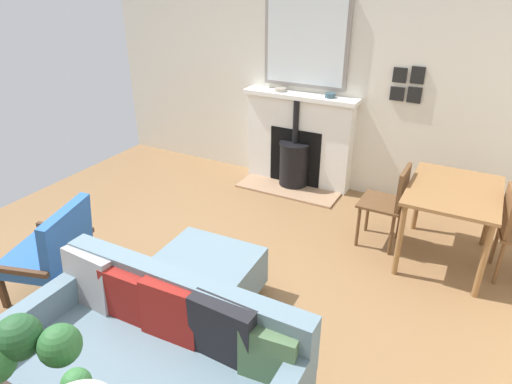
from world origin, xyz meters
TOP-DOWN VIEW (x-y plane):
  - ground_plane at (0.00, 0.00)m, footprint 5.22×5.47m
  - wall_left at (-2.61, 0.00)m, footprint 0.12×5.47m
  - fireplace at (-2.41, -0.05)m, footprint 0.60×1.38m
  - mirror_over_mantel at (-2.52, -0.05)m, footprint 0.04×1.00m
  - mantel_bowl_near at (-2.43, -0.31)m, footprint 0.14×0.14m
  - mantel_bowl_far at (-2.43, 0.31)m, footprint 0.12×0.12m
  - sofa at (0.96, 0.49)m, footprint 0.91×1.75m
  - ottoman at (-0.07, 0.20)m, footprint 0.60×0.79m
  - armchair_accent at (0.46, -0.93)m, footprint 0.80×0.74m
  - dining_table at (-1.53, 1.80)m, footprint 0.98×0.76m
  - dining_chair_near_fireplace at (-1.53, 1.28)m, footprint 0.41×0.41m
  - photo_gallery_row at (-2.54, 1.11)m, footprint 0.02×0.32m

SIDE VIEW (x-z plane):
  - ground_plane at x=0.00m, z-range -0.01..0.00m
  - ottoman at x=-0.07m, z-range 0.04..0.46m
  - sofa at x=0.96m, z-range -0.05..0.76m
  - armchair_accent at x=0.46m, z-range 0.03..0.84m
  - dining_chair_near_fireplace at x=-1.53m, z-range 0.08..0.91m
  - fireplace at x=-2.41m, z-range -0.07..1.06m
  - dining_table at x=-1.53m, z-range 0.26..0.99m
  - mantel_bowl_near at x=-2.43m, z-range 1.14..1.18m
  - mantel_bowl_far at x=-2.43m, z-range 1.14..1.19m
  - wall_left at x=-2.61m, z-range 0.00..2.65m
  - photo_gallery_row at x=-2.54m, z-range 1.16..1.53m
  - mirror_over_mantel at x=-2.52m, z-range 1.19..2.20m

